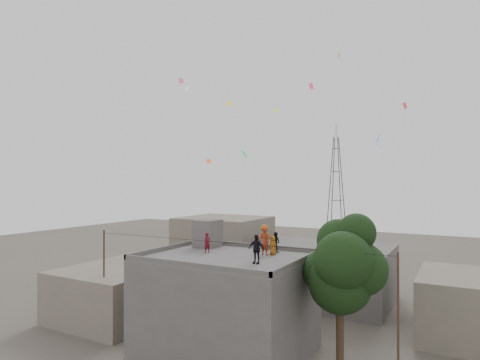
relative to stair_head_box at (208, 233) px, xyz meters
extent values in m
plane|color=#4B463D|center=(3.20, -2.60, -7.10)|extent=(140.00, 140.00, 0.00)
cube|color=#534F4D|center=(3.20, -2.60, -4.10)|extent=(10.00, 8.00, 6.00)
cube|color=#555350|center=(3.20, -2.60, -1.05)|extent=(10.00, 8.00, 0.10)
cube|color=#534F4D|center=(3.20, 1.32, -0.85)|extent=(10.00, 0.15, 0.30)
cube|color=#534F4D|center=(3.20, -6.53, -0.85)|extent=(10.00, 0.15, 0.30)
cube|color=#534F4D|center=(8.12, -2.60, -0.85)|extent=(0.15, 8.00, 0.30)
cube|color=#534F4D|center=(-1.72, -2.60, -0.85)|extent=(0.15, 8.00, 0.30)
cube|color=#534F4D|center=(0.00, 0.00, 0.00)|extent=(1.60, 1.80, 2.00)
cube|color=#6A6353|center=(-7.80, -0.60, -5.10)|extent=(8.00, 10.00, 4.00)
cube|color=#534F4D|center=(5.20, 11.40, -4.60)|extent=(12.00, 9.00, 5.00)
cube|color=#6A6353|center=(-6.80, 13.40, -3.60)|extent=(9.00, 8.00, 7.00)
cube|color=#6A6353|center=(17.20, 7.40, -4.90)|extent=(7.00, 8.00, 4.40)
cylinder|color=black|center=(10.40, -2.10, -5.10)|extent=(0.44, 0.44, 4.00)
cylinder|color=black|center=(10.55, -2.00, -3.50)|extent=(0.64, 0.91, 2.14)
sphere|color=black|center=(10.40, -2.10, -1.90)|extent=(3.60, 3.60, 3.60)
sphere|color=black|center=(11.50, -1.80, -1.10)|extent=(3.00, 3.00, 3.00)
sphere|color=black|center=(9.50, -1.60, -1.50)|extent=(2.80, 2.80, 2.80)
sphere|color=black|center=(10.80, -2.90, -0.50)|extent=(3.20, 3.20, 3.20)
sphere|color=black|center=(10.10, -1.20, 0.30)|extent=(2.60, 2.60, 2.60)
sphere|color=black|center=(11.20, -1.50, 0.90)|extent=(2.20, 2.20, 2.20)
cylinder|color=black|center=(-6.30, -4.10, -3.40)|extent=(0.12, 0.12, 7.40)
cylinder|color=black|center=(13.70, -3.60, -3.40)|extent=(0.12, 0.12, 7.40)
cylinder|color=black|center=(3.70, -3.85, 0.10)|extent=(20.00, 0.52, 0.02)
cylinder|color=black|center=(-1.65, 36.55, 1.90)|extent=(1.27, 1.27, 18.01)
cylinder|color=black|center=(0.05, 36.55, 1.90)|extent=(1.27, 1.27, 18.01)
cylinder|color=black|center=(0.05, 38.25, 1.90)|extent=(1.27, 1.27, 18.01)
cylinder|color=black|center=(-1.65, 38.25, 1.90)|extent=(1.27, 1.27, 18.01)
cube|color=black|center=(-0.80, 37.40, -3.50)|extent=(2.36, 0.08, 0.08)
cube|color=black|center=(-0.80, 37.40, -3.50)|extent=(0.08, 2.36, 0.08)
cube|color=black|center=(-0.80, 37.40, 1.00)|extent=(1.81, 0.08, 0.08)
cube|color=black|center=(-0.80, 37.40, 1.00)|extent=(0.08, 1.81, 0.08)
cube|color=black|center=(-0.80, 37.40, 5.50)|extent=(1.26, 0.08, 0.08)
cube|color=black|center=(-0.80, 37.40, 5.50)|extent=(0.08, 1.26, 0.08)
cube|color=black|center=(-0.80, 37.40, 9.10)|extent=(0.82, 0.08, 0.08)
cube|color=black|center=(-0.80, 37.40, 9.10)|extent=(0.08, 0.82, 0.08)
cylinder|color=black|center=(-0.80, 37.40, 11.90)|extent=(0.08, 0.08, 2.00)
imported|color=maroon|center=(5.13, -0.94, -0.11)|extent=(0.70, 0.50, 1.78)
imported|color=#9A5711|center=(5.59, -0.68, -0.38)|extent=(0.67, 0.50, 1.24)
imported|color=black|center=(5.33, 0.36, -0.31)|extent=(0.79, 0.69, 1.38)
imported|color=black|center=(5.90, -3.72, -0.15)|extent=(0.99, 0.41, 1.70)
imported|color=#C05515|center=(4.27, 0.80, -0.10)|extent=(1.31, 1.26, 1.79)
imported|color=maroon|center=(1.41, -2.15, -0.32)|extent=(0.50, 0.58, 1.36)
plane|color=#EB5718|center=(-3.72, 5.73, 5.73)|extent=(0.37, 0.47, 0.38)
plane|color=#F52671|center=(5.57, 7.07, 11.76)|extent=(0.52, 0.50, 0.51)
plane|color=#F8FF27|center=(1.90, 8.14, 10.25)|extent=(0.42, 0.30, 0.36)
plane|color=#277DDE|center=(11.55, 3.38, 6.76)|extent=(0.32, 0.59, 0.56)
plane|color=white|center=(-7.36, 7.35, 13.11)|extent=(0.49, 0.32, 0.44)
plane|color=#CF6517|center=(6.26, 13.11, 15.90)|extent=(0.09, 0.38, 0.38)
plane|color=#35C86C|center=(3.80, -1.31, 5.65)|extent=(0.59, 0.60, 0.45)
plane|color=red|center=(13.11, 4.38, 8.98)|extent=(0.36, 0.43, 0.40)
plane|color=yellow|center=(0.80, 1.82, 9.85)|extent=(0.56, 0.49, 0.34)
plane|color=#49B5DB|center=(7.91, 14.21, 14.62)|extent=(0.07, 0.41, 0.40)
plane|color=#E14789|center=(-2.85, 0.49, 11.78)|extent=(0.39, 0.21, 0.36)
camera|label=1|loc=(16.51, -24.74, 3.74)|focal=30.00mm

